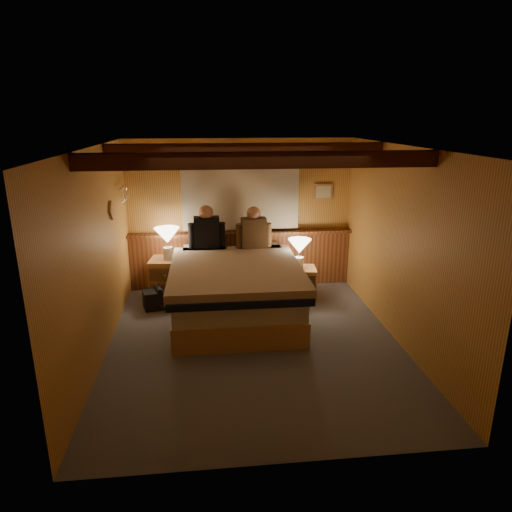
{
  "coord_description": "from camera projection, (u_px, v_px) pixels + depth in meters",
  "views": [
    {
      "loc": [
        -0.54,
        -5.13,
        2.73
      ],
      "look_at": [
        0.06,
        0.4,
        1.02
      ],
      "focal_mm": 32.0,
      "sensor_mm": 36.0,
      "label": 1
    }
  ],
  "objects": [
    {
      "name": "lamp_right",
      "position": [
        299.0,
        248.0,
        6.92
      ],
      "size": [
        0.35,
        0.35,
        0.46
      ],
      "color": "silver",
      "rests_on": "nightstand_right"
    },
    {
      "name": "wall_right",
      "position": [
        401.0,
        247.0,
        5.56
      ],
      "size": [
        0.0,
        4.2,
        4.2
      ],
      "primitive_type": "plane",
      "rotation": [
        1.57,
        0.0,
        -1.57
      ],
      "color": "gold",
      "rests_on": "floor"
    },
    {
      "name": "lamp_left",
      "position": [
        167.0,
        237.0,
        6.95
      ],
      "size": [
        0.38,
        0.38,
        0.5
      ],
      "color": "silver",
      "rests_on": "nightstand_left"
    },
    {
      "name": "ceiling",
      "position": [
        254.0,
        147.0,
        5.02
      ],
      "size": [
        4.2,
        4.2,
        0.0
      ],
      "primitive_type": "plane",
      "rotation": [
        3.14,
        0.0,
        0.0
      ],
      "color": "tan",
      "rests_on": "wall_back"
    },
    {
      "name": "wall_front",
      "position": [
        284.0,
        331.0,
        3.38
      ],
      "size": [
        3.6,
        0.0,
        3.6
      ],
      "primitive_type": "plane",
      "rotation": [
        -1.57,
        0.0,
        0.0
      ],
      "color": "gold",
      "rests_on": "floor"
    },
    {
      "name": "nightstand_left",
      "position": [
        169.0,
        277.0,
        7.16
      ],
      "size": [
        0.61,
        0.56,
        0.6
      ],
      "rotation": [
        0.0,
        0.0,
        -0.13
      ],
      "color": "tan",
      "rests_on": "floor"
    },
    {
      "name": "curtain_window",
      "position": [
        241.0,
        196.0,
        7.21
      ],
      "size": [
        2.18,
        0.09,
        1.11
      ],
      "color": "#451F11",
      "rests_on": "wall_back"
    },
    {
      "name": "coat_rail",
      "position": [
        124.0,
        193.0,
        6.56
      ],
      "size": [
        0.05,
        0.55,
        0.24
      ],
      "color": "white",
      "rests_on": "wall_left"
    },
    {
      "name": "ceiling_beams",
      "position": [
        253.0,
        154.0,
        5.19
      ],
      "size": [
        3.6,
        1.65,
        0.16
      ],
      "color": "#451F11",
      "rests_on": "ceiling"
    },
    {
      "name": "person_left",
      "position": [
        207.0,
        230.0,
        6.99
      ],
      "size": [
        0.57,
        0.23,
        0.69
      ],
      "rotation": [
        0.0,
        0.0,
        0.03
      ],
      "color": "black",
      "rests_on": "bed"
    },
    {
      "name": "nightstand_right",
      "position": [
        301.0,
        283.0,
        7.07
      ],
      "size": [
        0.48,
        0.44,
        0.49
      ],
      "rotation": [
        0.0,
        0.0,
        -0.1
      ],
      "color": "tan",
      "rests_on": "floor"
    },
    {
      "name": "duffel_bag",
      "position": [
        159.0,
        298.0,
        6.75
      ],
      "size": [
        0.51,
        0.38,
        0.32
      ],
      "rotation": [
        0.0,
        0.0,
        0.28
      ],
      "color": "black",
      "rests_on": "floor"
    },
    {
      "name": "wall_left",
      "position": [
        97.0,
        256.0,
        5.19
      ],
      "size": [
        0.0,
        4.2,
        4.2
      ],
      "primitive_type": "plane",
      "rotation": [
        1.57,
        0.0,
        1.57
      ],
      "color": "gold",
      "rests_on": "floor"
    },
    {
      "name": "bed",
      "position": [
        236.0,
        289.0,
        6.4
      ],
      "size": [
        1.78,
        2.29,
        0.78
      ],
      "rotation": [
        0.0,
        0.0,
        -0.0
      ],
      "color": "tan",
      "rests_on": "floor"
    },
    {
      "name": "wall_back",
      "position": [
        241.0,
        215.0,
        7.37
      ],
      "size": [
        3.6,
        0.0,
        3.6
      ],
      "primitive_type": "plane",
      "rotation": [
        1.57,
        0.0,
        0.0
      ],
      "color": "gold",
      "rests_on": "floor"
    },
    {
      "name": "framed_print",
      "position": [
        323.0,
        192.0,
        7.39
      ],
      "size": [
        0.3,
        0.04,
        0.25
      ],
      "color": "tan",
      "rests_on": "wall_back"
    },
    {
      "name": "wainscot",
      "position": [
        241.0,
        258.0,
        7.52
      ],
      "size": [
        3.6,
        0.23,
        0.94
      ],
      "color": "brown",
      "rests_on": "wall_back"
    },
    {
      "name": "person_right",
      "position": [
        254.0,
        231.0,
        7.0
      ],
      "size": [
        0.55,
        0.23,
        0.67
      ],
      "rotation": [
        0.0,
        0.0,
        0.04
      ],
      "color": "#4F371F",
      "rests_on": "bed"
    },
    {
      "name": "floor",
      "position": [
        254.0,
        343.0,
        5.73
      ],
      "size": [
        4.2,
        4.2,
        0.0
      ],
      "primitive_type": "plane",
      "color": "#555A65",
      "rests_on": "ground"
    }
  ]
}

